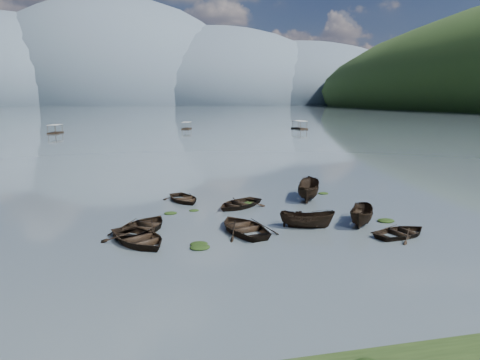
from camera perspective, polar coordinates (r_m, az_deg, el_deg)
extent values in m
plane|color=#48545A|center=(26.20, 5.73, -9.06)|extent=(2400.00, 2400.00, 0.00)
ellipsoid|color=#475666|center=(957.27, -28.07, 8.87)|extent=(520.00, 520.00, 280.00)
ellipsoid|color=#475666|center=(924.92, -15.90, 9.68)|extent=(520.00, 520.00, 340.00)
ellipsoid|color=#475666|center=(935.20, -3.39, 10.07)|extent=(520.00, 520.00, 260.00)
ellipsoid|color=#475666|center=(979.91, 7.22, 10.03)|extent=(520.00, 520.00, 220.00)
imported|color=black|center=(27.68, -13.32, -8.21)|extent=(5.62, 6.21, 1.06)
imported|color=black|center=(30.12, -12.72, -6.64)|extent=(5.63, 6.13, 1.04)
imported|color=black|center=(30.48, 8.89, -6.29)|extent=(4.08, 2.65, 1.48)
imported|color=black|center=(29.26, 0.51, -6.88)|extent=(4.76, 5.80, 1.05)
imported|color=black|center=(30.33, 20.74, -6.96)|extent=(4.79, 4.01, 0.85)
imported|color=black|center=(32.09, 15.89, -5.72)|extent=(3.58, 4.26, 1.59)
imported|color=black|center=(38.09, -7.48, -2.83)|extent=(4.15, 4.95, 0.88)
imported|color=black|center=(35.77, -0.18, -3.62)|extent=(5.70, 5.47, 0.96)
imported|color=black|center=(39.11, 9.03, -2.52)|extent=(3.83, 5.26, 1.91)
ellipsoid|color=black|center=(26.18, -5.37, -9.07)|extent=(1.24, 1.01, 0.27)
ellipsoid|color=black|center=(26.79, -5.51, -8.61)|extent=(1.11, 0.88, 0.24)
ellipsoid|color=black|center=(32.10, 10.66, -5.48)|extent=(1.07, 0.86, 0.23)
ellipsoid|color=black|center=(36.98, 1.28, -3.15)|extent=(0.97, 0.82, 0.22)
ellipsoid|color=black|center=(33.34, 18.88, -5.27)|extent=(1.29, 1.02, 0.27)
ellipsoid|color=black|center=(34.13, -9.25, -4.46)|extent=(1.02, 0.82, 0.22)
ellipsoid|color=black|center=(34.76, -6.16, -4.10)|extent=(0.82, 0.68, 0.17)
ellipsoid|color=black|center=(41.49, 11.03, -1.82)|extent=(1.01, 0.81, 0.22)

